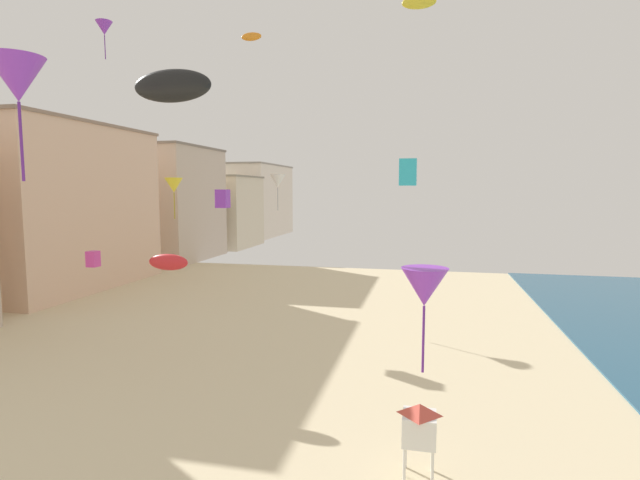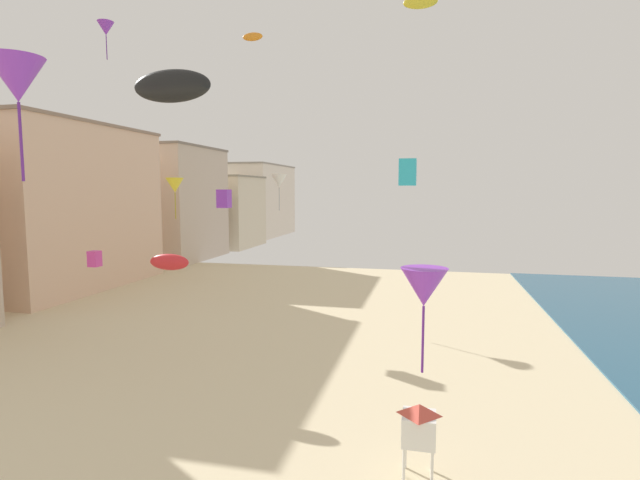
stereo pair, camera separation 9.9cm
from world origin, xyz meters
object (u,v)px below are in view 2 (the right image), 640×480
at_px(kite_purple_delta_3, 106,28).
at_px(kite_yellow_delta, 175,185).
at_px(kite_black_parafoil, 172,86).
at_px(kite_magenta_box, 95,259).
at_px(kite_purple_delta_2, 17,80).
at_px(kite_red_parafoil, 169,262).
at_px(lifeguard_stand, 419,425).
at_px(kite_cyan_box, 408,172).
at_px(kite_yellow_parafoil, 420,2).
at_px(kite_purple_box, 224,199).
at_px(kite_orange_parafoil, 253,37).
at_px(kite_white_delta, 279,181).
at_px(kite_purple_delta, 424,287).

xyz_separation_m(kite_purple_delta_3, kite_yellow_delta, (6.55, -3.76, -9.73)).
bearing_deg(kite_yellow_delta, kite_black_parafoil, -60.16).
height_order(kite_magenta_box, kite_purple_delta_2, kite_purple_delta_2).
relative_size(kite_red_parafoil, kite_purple_delta_3, 0.99).
bearing_deg(lifeguard_stand, kite_cyan_box, 120.34).
bearing_deg(kite_yellow_parafoil, kite_purple_box, -167.76).
bearing_deg(kite_black_parafoil, kite_yellow_parafoil, 73.95).
bearing_deg(kite_red_parafoil, kite_yellow_delta, 63.96).
relative_size(kite_purple_box, kite_yellow_parafoil, 0.56).
bearing_deg(kite_red_parafoil, kite_purple_box, 97.12).
xyz_separation_m(kite_cyan_box, kite_orange_parafoil, (-11.23, 15.40, 9.68)).
xyz_separation_m(kite_yellow_parafoil, kite_yellow_delta, (-12.31, -12.43, -12.85)).
distance_m(lifeguard_stand, kite_purple_delta_3, 28.99).
bearing_deg(kite_purple_box, kite_black_parafoil, -69.64).
xyz_separation_m(kite_orange_parafoil, kite_yellow_delta, (-1.42, -8.23, -10.01)).
relative_size(kite_purple_box, kite_white_delta, 0.45).
bearing_deg(kite_purple_delta, kite_purple_box, 129.78).
bearing_deg(kite_red_parafoil, kite_purple_delta_2, -74.79).
xyz_separation_m(kite_cyan_box, kite_white_delta, (-11.56, 21.91, 0.16)).
height_order(kite_black_parafoil, kite_magenta_box, kite_black_parafoil).
height_order(kite_purple_delta_2, kite_white_delta, kite_purple_delta_2).
relative_size(kite_yellow_parafoil, kite_purple_delta_3, 1.05).
xyz_separation_m(kite_cyan_box, kite_yellow_parafoil, (-0.33, 19.60, 12.52)).
bearing_deg(kite_magenta_box, kite_purple_delta_2, -56.60).
bearing_deg(kite_yellow_parafoil, kite_black_parafoil, -106.05).
relative_size(kite_orange_parafoil, kite_yellow_delta, 0.64).
bearing_deg(lifeguard_stand, kite_white_delta, 109.50).
bearing_deg(lifeguard_stand, kite_purple_delta_2, -160.85).
bearing_deg(kite_purple_delta_2, kite_yellow_delta, 103.86).
height_order(kite_orange_parafoil, kite_white_delta, kite_orange_parafoil).
bearing_deg(lifeguard_stand, kite_yellow_parafoil, 83.81).
bearing_deg(kite_yellow_parafoil, kite_orange_parafoil, -158.93).
relative_size(kite_cyan_box, kite_black_parafoil, 0.35).
distance_m(kite_purple_delta_2, kite_purple_delta_3, 20.81).
bearing_deg(kite_purple_delta_2, kite_white_delta, 94.43).
bearing_deg(kite_black_parafoil, kite_purple_delta, 14.33).
bearing_deg(kite_yellow_parafoil, lifeguard_stand, -87.49).
bearing_deg(kite_white_delta, kite_purple_box, -115.50).
bearing_deg(kite_magenta_box, kite_black_parafoil, -43.88).
distance_m(kite_purple_delta_2, kite_white_delta, 28.02).
bearing_deg(kite_yellow_parafoil, kite_cyan_box, -89.03).
relative_size(lifeguard_stand, kite_purple_delta_2, 0.82).
bearing_deg(kite_purple_delta, kite_orange_parafoil, 125.75).
distance_m(kite_yellow_parafoil, kite_yellow_delta, 21.70).
distance_m(kite_purple_box, kite_magenta_box, 9.88).
distance_m(lifeguard_stand, kite_red_parafoil, 15.83).
height_order(kite_black_parafoil, kite_purple_delta_2, kite_black_parafoil).
bearing_deg(kite_orange_parafoil, kite_purple_delta_3, -150.72).
xyz_separation_m(lifeguard_stand, kite_purple_box, (-14.65, 17.30, 7.14)).
bearing_deg(kite_cyan_box, kite_purple_delta_2, -147.68).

